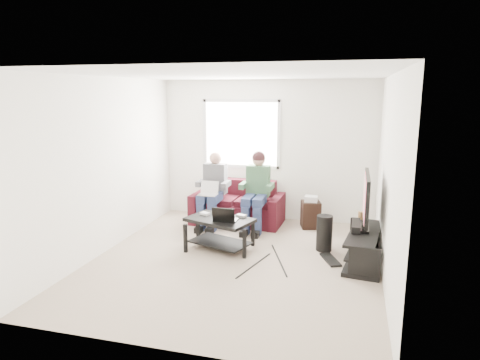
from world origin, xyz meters
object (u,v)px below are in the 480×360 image
at_px(coffee_table, 220,226).
at_px(end_table, 311,213).
at_px(tv, 366,199).
at_px(subwoofer, 324,233).
at_px(tv_stand, 364,248).
at_px(sofa, 238,207).

height_order(coffee_table, end_table, end_table).
xyz_separation_m(coffee_table, tv, (2.12, 0.15, 0.54)).
distance_m(tv, subwoofer, 0.87).
xyz_separation_m(coffee_table, tv_stand, (2.13, 0.05, -0.16)).
bearing_deg(tv, subwoofer, 160.27).
distance_m(coffee_table, end_table, 1.89).
bearing_deg(sofa, tv, -29.69).
height_order(subwoofer, end_table, end_table).
relative_size(tv_stand, subwoofer, 2.52).
bearing_deg(subwoofer, coffee_table, -167.16).
xyz_separation_m(tv, end_table, (-0.88, 1.28, -0.64)).
height_order(tv, subwoofer, tv).
xyz_separation_m(sofa, end_table, (1.33, 0.02, -0.03)).
bearing_deg(tv_stand, end_table, 122.69).
bearing_deg(subwoofer, tv, -19.73).
bearing_deg(subwoofer, sofa, 147.23).
bearing_deg(end_table, subwoofer, -73.80).
bearing_deg(tv, coffee_table, -175.99).
xyz_separation_m(coffee_table, subwoofer, (1.55, 0.35, -0.09)).
xyz_separation_m(sofa, tv, (2.21, -1.26, 0.61)).
height_order(tv_stand, end_table, end_table).
relative_size(coffee_table, subwoofer, 2.04).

